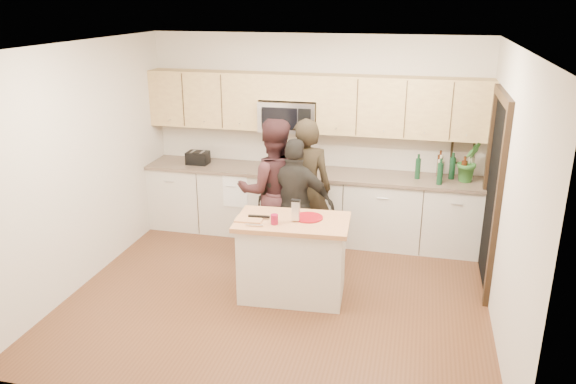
% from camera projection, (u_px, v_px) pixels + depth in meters
% --- Properties ---
extents(floor, '(4.50, 4.50, 0.00)m').
position_uv_depth(floor, '(279.00, 295.00, 6.25)').
color(floor, '#57321E').
rests_on(floor, ground).
extents(room_shell, '(4.52, 4.02, 2.71)m').
position_uv_depth(room_shell, '(278.00, 144.00, 5.68)').
color(room_shell, beige).
rests_on(room_shell, ground).
extents(back_cabinetry, '(4.50, 0.66, 0.94)m').
position_uv_depth(back_cabinetry, '(309.00, 204.00, 7.65)').
color(back_cabinetry, beige).
rests_on(back_cabinetry, ground).
extents(upper_cabinetry, '(4.50, 0.33, 0.75)m').
position_uv_depth(upper_cabinetry, '(315.00, 102.00, 7.32)').
color(upper_cabinetry, tan).
rests_on(upper_cabinetry, ground).
extents(microwave, '(0.76, 0.41, 0.40)m').
position_uv_depth(microwave, '(289.00, 116.00, 7.43)').
color(microwave, silver).
rests_on(microwave, ground).
extents(doorway, '(0.06, 1.25, 2.20)m').
position_uv_depth(doorway, '(493.00, 186.00, 6.20)').
color(doorway, black).
rests_on(doorway, ground).
extents(framed_picture, '(0.30, 0.03, 0.38)m').
position_uv_depth(framed_picture, '(463.00, 150.00, 7.22)').
color(framed_picture, black).
rests_on(framed_picture, ground).
extents(dish_towel, '(0.34, 0.60, 0.48)m').
position_uv_depth(dish_towel, '(238.00, 180.00, 7.57)').
color(dish_towel, white).
rests_on(dish_towel, ground).
extents(island, '(1.24, 0.78, 0.90)m').
position_uv_depth(island, '(292.00, 258.00, 6.10)').
color(island, beige).
rests_on(island, ground).
extents(red_plate, '(0.31, 0.31, 0.02)m').
position_uv_depth(red_plate, '(308.00, 217.00, 6.00)').
color(red_plate, maroon).
rests_on(red_plate, island).
extents(box_grater, '(0.10, 0.06, 0.23)m').
position_uv_depth(box_grater, '(296.00, 210.00, 5.87)').
color(box_grater, silver).
rests_on(box_grater, red_plate).
extents(drink_glass, '(0.08, 0.08, 0.11)m').
position_uv_depth(drink_glass, '(274.00, 219.00, 5.83)').
color(drink_glass, maroon).
rests_on(drink_glass, island).
extents(cutting_board, '(0.30, 0.21, 0.02)m').
position_uv_depth(cutting_board, '(249.00, 219.00, 5.95)').
color(cutting_board, '#A97746').
rests_on(cutting_board, island).
extents(tongs, '(0.23, 0.05, 0.02)m').
position_uv_depth(tongs, '(259.00, 216.00, 5.98)').
color(tongs, black).
rests_on(tongs, cutting_board).
extents(knife, '(0.19, 0.04, 0.01)m').
position_uv_depth(knife, '(254.00, 225.00, 5.78)').
color(knife, silver).
rests_on(knife, cutting_board).
extents(toaster, '(0.29, 0.22, 0.18)m').
position_uv_depth(toaster, '(198.00, 158.00, 7.79)').
color(toaster, black).
rests_on(toaster, back_cabinetry).
extents(bottle_cluster, '(0.72, 0.40, 0.36)m').
position_uv_depth(bottle_cluster, '(448.00, 167.00, 7.06)').
color(bottle_cluster, '#10321B').
rests_on(bottle_cluster, back_cabinetry).
extents(orchid, '(0.37, 0.35, 0.53)m').
position_uv_depth(orchid, '(469.00, 161.00, 6.99)').
color(orchid, '#316C2B').
rests_on(orchid, back_cabinetry).
extents(woman_left, '(0.70, 0.51, 1.79)m').
position_uv_depth(woman_left, '(305.00, 189.00, 6.92)').
color(woman_left, black).
rests_on(woman_left, ground).
extents(woman_center, '(1.05, 0.94, 1.79)m').
position_uv_depth(woman_center, '(273.00, 191.00, 6.87)').
color(woman_center, black).
rests_on(woman_center, ground).
extents(woman_right, '(0.95, 0.42, 1.60)m').
position_uv_depth(woman_right, '(296.00, 205.00, 6.68)').
color(woman_right, black).
rests_on(woman_right, ground).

